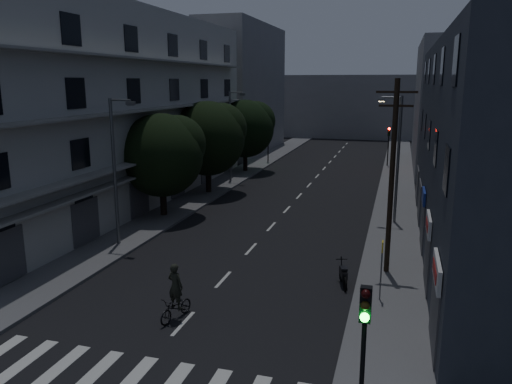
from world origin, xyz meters
The scene contains 23 objects.
ground centered at (0.00, 25.00, 0.00)m, with size 160.00×160.00×0.00m, color black.
sidewalk_left centered at (-7.50, 25.00, 0.07)m, with size 3.00×90.00×0.15m, color #565659.
sidewalk_right centered at (7.50, 25.00, 0.07)m, with size 3.00×90.00×0.15m, color #565659.
crosswalk centered at (0.00, -2.00, 0.00)m, with size 10.90×3.00×0.01m.
lane_markings centered at (0.00, 31.25, 0.01)m, with size 0.15×60.50×0.01m.
building_left centered at (-11.98, 18.00, 6.99)m, with size 7.00×36.00×14.00m.
building_right centered at (11.99, 14.00, 5.50)m, with size 6.19×28.00×11.00m.
building_far_left centered at (-12.00, 48.00, 8.00)m, with size 6.00×20.00×16.00m, color slate.
building_far_right centered at (12.00, 42.00, 6.50)m, with size 6.00×20.00×13.00m, color slate.
building_far_end centered at (0.00, 70.00, 5.00)m, with size 24.00×8.00×10.00m, color slate.
tree_near centered at (-7.57, 15.85, 4.43)m, with size 5.55×5.55×6.84m.
tree_mid centered at (-7.28, 23.47, 4.75)m, with size 5.98×5.98×7.36m.
tree_far centered at (-7.35, 33.81, 4.61)m, with size 5.75×5.75×7.11m.
traffic_signal_near centered at (6.96, -2.67, 3.10)m, with size 0.28×0.37×4.10m.
traffic_signal_far_right centered at (6.38, 40.75, 3.10)m, with size 0.28×0.37×4.10m.
traffic_signal_far_left centered at (-6.58, 39.65, 3.10)m, with size 0.28×0.37×4.10m.
street_lamp_left_near centered at (-7.18, 9.52, 4.60)m, with size 1.51×0.25×8.00m.
street_lamp_right centered at (7.36, 18.30, 4.60)m, with size 1.51×0.25×8.00m.
street_lamp_left_far centered at (-7.16, 28.77, 4.60)m, with size 1.51×0.25×8.00m.
utility_pole centered at (7.26, 9.31, 4.87)m, with size 1.80×0.24×9.00m.
bus_stop_sign centered at (7.10, 5.97, 1.89)m, with size 0.06×0.35×2.52m.
motorcycle centered at (5.42, 7.41, 0.46)m, with size 0.71×1.79×1.17m.
cyclist centered at (-0.40, 2.27, 0.77)m, with size 1.04×1.89×2.28m.
Camera 1 is at (7.50, -13.97, 9.01)m, focal length 35.00 mm.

